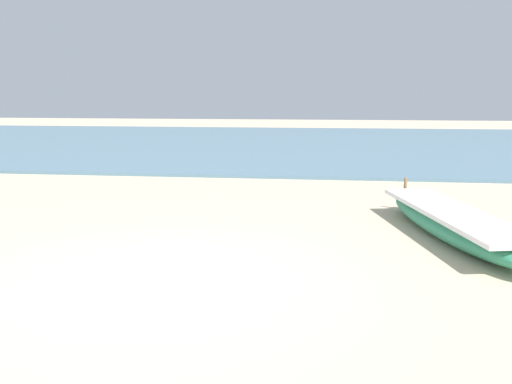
# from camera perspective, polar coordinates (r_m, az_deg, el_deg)

# --- Properties ---
(ground) EXTENTS (80.00, 80.00, 0.00)m
(ground) POSITION_cam_1_polar(r_m,az_deg,el_deg) (6.76, -10.05, -8.97)
(ground) COLOR beige
(sea_water) EXTENTS (60.00, 20.00, 0.08)m
(sea_water) POSITION_cam_1_polar(r_m,az_deg,el_deg) (24.23, 2.66, 5.11)
(sea_water) COLOR slate
(sea_water) RESTS_ON ground
(fishing_boat_4) EXTENTS (1.80, 4.49, 0.63)m
(fishing_boat_4) POSITION_cam_1_polar(r_m,az_deg,el_deg) (9.00, 19.57, -3.01)
(fishing_boat_4) COLOR #338C66
(fishing_boat_4) RESTS_ON ground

